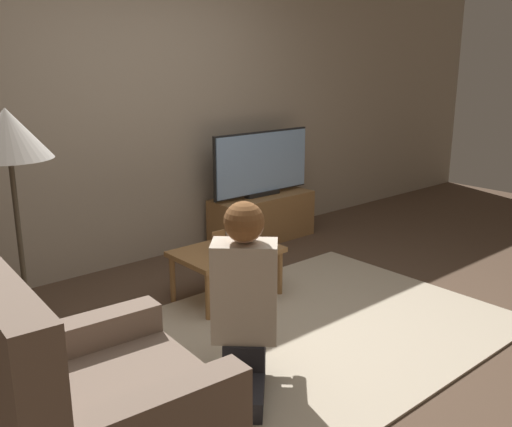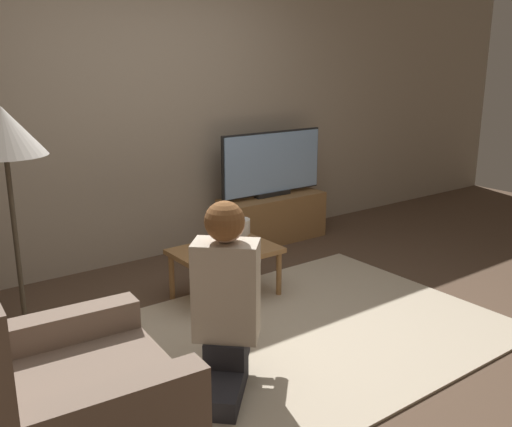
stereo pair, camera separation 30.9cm
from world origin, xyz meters
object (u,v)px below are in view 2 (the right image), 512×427
(floor_lamp, at_px, (4,142))
(person_kneeling, at_px, (226,294))
(armchair, at_px, (62,411))
(tv, at_px, (272,164))
(table_lamp, at_px, (238,228))
(coffee_table, at_px, (225,254))

(floor_lamp, relative_size, person_kneeling, 1.45)
(floor_lamp, height_order, armchair, floor_lamp)
(tv, relative_size, table_lamp, 6.25)
(floor_lamp, bearing_deg, person_kneeling, -55.57)
(tv, bearing_deg, coffee_table, -141.90)
(floor_lamp, bearing_deg, coffee_table, -5.71)
(floor_lamp, distance_m, table_lamp, 1.74)
(tv, height_order, coffee_table, tv)
(coffee_table, bearing_deg, armchair, -144.21)
(tv, bearing_deg, armchair, -143.23)
(tv, xyz_separation_m, coffee_table, (-1.13, -0.88, -0.42))
(coffee_table, height_order, person_kneeling, person_kneeling)
(coffee_table, relative_size, person_kneeling, 0.73)
(floor_lamp, relative_size, table_lamp, 8.08)
(coffee_table, distance_m, floor_lamp, 1.66)
(floor_lamp, distance_m, person_kneeling, 1.52)
(coffee_table, height_order, armchair, armchair)
(person_kneeling, bearing_deg, table_lamp, -83.92)
(person_kneeling, xyz_separation_m, table_lamp, (0.81, 1.05, -0.04))
(person_kneeling, bearing_deg, tv, -89.95)
(person_kneeling, bearing_deg, coffee_table, -79.64)
(armchair, relative_size, table_lamp, 5.32)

